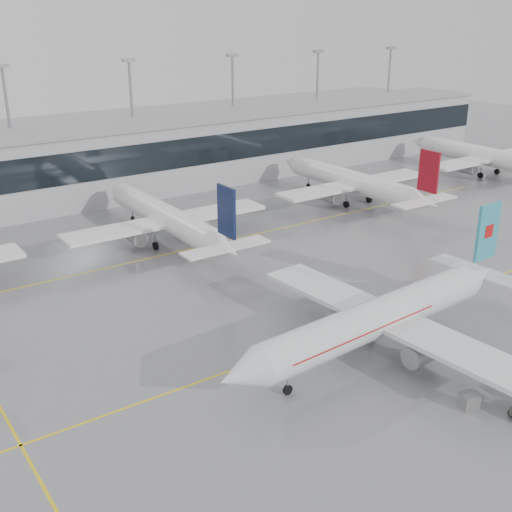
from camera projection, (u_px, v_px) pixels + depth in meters
ground at (324, 338)px, 64.50m from camera, size 320.00×320.00×0.00m
taxi_line_main at (324, 338)px, 64.50m from camera, size 120.00×0.25×0.01m
taxi_line_north at (181, 251)px, 87.52m from camera, size 120.00×0.25×0.01m
terminal at (91, 164)px, 109.91m from camera, size 180.00×15.00×12.00m
terminal_glass at (107, 164)px, 103.58m from camera, size 180.00×0.20×5.00m
terminal_roof at (87, 128)px, 107.68m from camera, size 182.00×16.00×0.40m
light_masts at (74, 116)px, 111.87m from camera, size 156.40×1.00×22.60m
air_canada_jet at (385, 315)px, 60.74m from camera, size 37.56×30.38×11.90m
parked_jet_c at (167, 218)px, 89.01m from camera, size 29.64×36.96×11.72m
parked_jet_d at (354, 182)px, 107.56m from camera, size 29.64×36.96×11.72m
parked_jet_e at (486, 157)px, 126.11m from camera, size 29.64×36.96×11.72m
gse_unit at (469, 401)px, 52.93m from camera, size 1.65×1.59×1.34m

